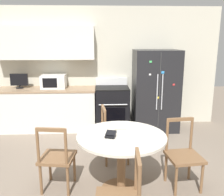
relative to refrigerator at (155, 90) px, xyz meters
The scene contains 14 objects.
ground_plane 2.64m from the refrigerator, 117.31° to the right, with size 14.00×14.00×0.00m, color gray.
back_wall 1.61m from the refrigerator, 165.61° to the left, with size 5.20×0.44×2.60m.
kitchen_counter 2.35m from the refrigerator, behind, with size 2.08×0.64×0.90m.
refrigerator is the anchor object (origin of this frame).
oven_range 1.00m from the refrigerator, behind, with size 0.70×0.68×1.08m.
microwave 2.17m from the refrigerator, behind, with size 0.51×0.36×0.28m.
countertop_tv 2.89m from the refrigerator, behind, with size 0.36×0.16×0.31m.
dining_table 2.47m from the refrigerator, 111.96° to the right, with size 1.11×1.11×0.76m.
dining_chair_far 1.80m from the refrigerator, 123.57° to the right, with size 0.46×0.46×0.90m.
dining_chair_right 2.25m from the refrigerator, 92.57° to the right, with size 0.46×0.46×0.90m.
dining_chair_left 2.83m from the refrigerator, 128.36° to the right, with size 0.47×0.47×0.90m.
candle_glass 2.47m from the refrigerator, 107.26° to the right, with size 0.09×0.09×0.08m.
folded_napkin 2.29m from the refrigerator, 113.88° to the right, with size 0.16×0.07×0.05m.
wallet 2.56m from the refrigerator, 114.36° to the right, with size 0.15×0.16×0.07m.
Camera 1 is at (-0.03, -2.93, 1.92)m, focal length 40.00 mm.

